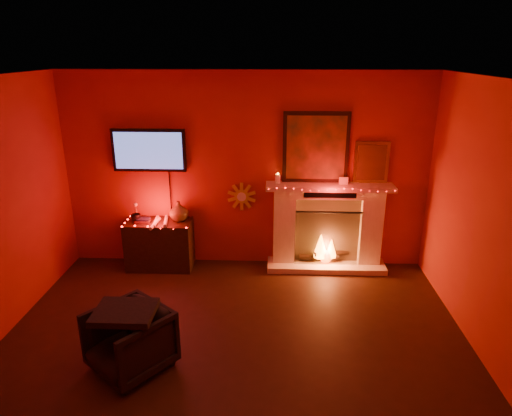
{
  "coord_description": "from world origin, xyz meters",
  "views": [
    {
      "loc": [
        0.41,
        -3.56,
        2.96
      ],
      "look_at": [
        0.18,
        1.7,
        1.11
      ],
      "focal_mm": 32.0,
      "sensor_mm": 36.0,
      "label": 1
    }
  ],
  "objects_px": {
    "tv": "(149,150)",
    "sunburst_clock": "(242,197)",
    "armchair": "(130,340)",
    "fireplace": "(327,219)",
    "console_table": "(161,242)"
  },
  "relations": [
    {
      "from": "armchair",
      "to": "fireplace",
      "type": "bearing_deg",
      "value": 86.96
    },
    {
      "from": "fireplace",
      "to": "console_table",
      "type": "bearing_deg",
      "value": -176.91
    },
    {
      "from": "console_table",
      "to": "armchair",
      "type": "relative_size",
      "value": 1.4
    },
    {
      "from": "console_table",
      "to": "fireplace",
      "type": "bearing_deg",
      "value": 3.09
    },
    {
      "from": "sunburst_clock",
      "to": "console_table",
      "type": "relative_size",
      "value": 0.41
    },
    {
      "from": "tv",
      "to": "sunburst_clock",
      "type": "height_order",
      "value": "tv"
    },
    {
      "from": "console_table",
      "to": "armchair",
      "type": "height_order",
      "value": "console_table"
    },
    {
      "from": "tv",
      "to": "console_table",
      "type": "bearing_deg",
      "value": -58.59
    },
    {
      "from": "sunburst_clock",
      "to": "armchair",
      "type": "distance_m",
      "value": 2.65
    },
    {
      "from": "tv",
      "to": "console_table",
      "type": "distance_m",
      "value": 1.28
    },
    {
      "from": "fireplace",
      "to": "armchair",
      "type": "height_order",
      "value": "fireplace"
    },
    {
      "from": "tv",
      "to": "armchair",
      "type": "relative_size",
      "value": 1.8
    },
    {
      "from": "sunburst_clock",
      "to": "console_table",
      "type": "height_order",
      "value": "sunburst_clock"
    },
    {
      "from": "tv",
      "to": "console_table",
      "type": "xyz_separation_m",
      "value": [
        0.12,
        -0.19,
        -1.26
      ]
    },
    {
      "from": "armchair",
      "to": "console_table",
      "type": "bearing_deg",
      "value": 135.14
    }
  ]
}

